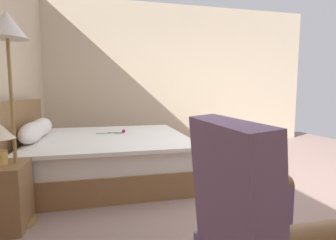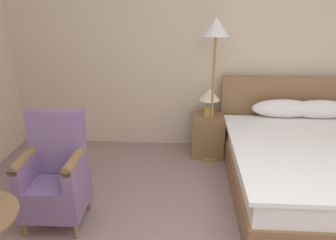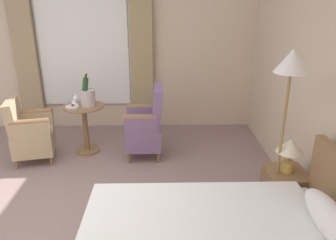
% 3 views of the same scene
% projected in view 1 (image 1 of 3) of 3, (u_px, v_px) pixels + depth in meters
% --- Properties ---
extents(ground_plane, '(7.25, 7.25, 0.00)m').
position_uv_depth(ground_plane, '(255.00, 190.00, 3.01)').
color(ground_plane, gray).
extents(wall_far_side, '(0.12, 5.72, 2.93)m').
position_uv_depth(wall_far_side, '(183.00, 76.00, 5.68)').
color(wall_far_side, beige).
rests_on(wall_far_side, ground).
extents(bed, '(1.96, 2.10, 1.01)m').
position_uv_depth(bed, '(102.00, 155.00, 3.44)').
color(bed, brown).
rests_on(bed, ground).
extents(nightstand, '(0.43, 0.39, 0.54)m').
position_uv_depth(nightstand, '(2.00, 197.00, 2.15)').
color(nightstand, brown).
rests_on(nightstand, ground).
extents(floor_lamp_brass, '(0.31, 0.31, 1.76)m').
position_uv_depth(floor_lamp_brass, '(8.00, 52.00, 2.08)').
color(floor_lamp_brass, olive).
rests_on(floor_lamp_brass, ground).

